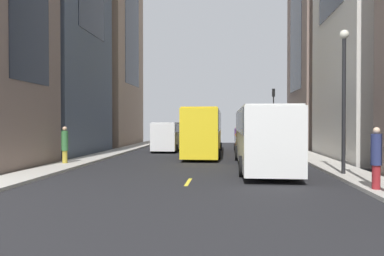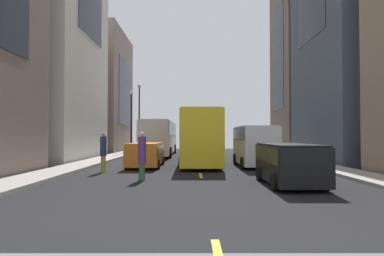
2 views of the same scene
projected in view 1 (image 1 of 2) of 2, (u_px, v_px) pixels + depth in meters
ground_plane at (203, 158)px, 26.20m from camera, size 41.33×41.33×0.00m
sidewalk_west at (313, 158)px, 25.49m from camera, size 2.01×44.00×0.15m
sidewalk_east at (99, 156)px, 26.91m from camera, size 2.01×44.00×0.15m
lane_stripe_0 at (213, 142)px, 47.11m from camera, size 0.16×2.00×0.01m
lane_stripe_1 at (210, 148)px, 36.65m from camera, size 0.16×2.00×0.01m
lane_stripe_2 at (203, 158)px, 26.20m from camera, size 0.16×2.00×0.01m
lane_stripe_3 at (188, 182)px, 15.74m from camera, size 0.16×2.00×0.01m
building_west_0 at (341, 21)px, 37.78m from camera, size 9.33×10.64×26.12m
building_east_0 at (104, 12)px, 41.28m from camera, size 6.65×10.74×30.02m
city_bus_white at (262, 132)px, 20.85m from camera, size 2.80×12.03×3.35m
streetcar_yellow at (204, 128)px, 29.25m from camera, size 2.70×12.40×3.59m
delivery_van_white at (167, 134)px, 32.48m from camera, size 2.25×5.12×2.58m
car_orange_0 at (246, 142)px, 32.01m from camera, size 2.07×4.62×1.52m
car_black_1 at (179, 137)px, 39.90m from camera, size 2.06×4.09×1.66m
pedestrian_crossing_near at (65, 144)px, 21.80m from camera, size 0.40×0.40×2.18m
pedestrian_waiting_curb at (264, 137)px, 34.83m from camera, size 0.34×0.34×2.17m
pedestrian_walking_far at (376, 156)px, 13.26m from camera, size 0.38×0.38×2.25m
pedestrian_crossing_mid at (236, 136)px, 37.97m from camera, size 0.36×0.36×2.17m
traffic_light_near_corner at (273, 106)px, 42.07m from camera, size 0.32×0.44×6.30m
streetlamp_near at (344, 85)px, 17.25m from camera, size 0.44×0.44×6.78m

